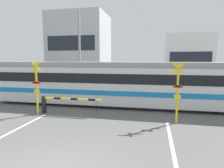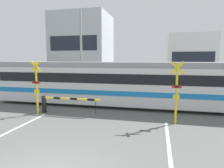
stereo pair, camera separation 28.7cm
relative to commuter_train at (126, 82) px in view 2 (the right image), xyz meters
name	(u,v)px [view 2 (the right image)]	position (x,y,z in m)	size (l,w,h in m)	color
rail_track_near	(112,106)	(-0.81, -0.72, -1.61)	(50.00, 0.10, 0.08)	gray
rail_track_far	(116,102)	(-0.81, 0.72, -1.61)	(50.00, 0.10, 0.08)	gray
commuter_train	(126,82)	(0.00, 0.00, 0.00)	(18.92, 3.05, 3.08)	silver
crossing_barrier_near	(58,102)	(-3.62, -3.04, -0.91)	(3.70, 0.20, 1.04)	black
crossing_barrier_far	(155,90)	(1.99, 3.11, -0.91)	(3.70, 0.20, 1.04)	black
crossing_signal_left	(37,85)	(-4.78, -3.43, 0.11)	(0.68, 0.15, 3.20)	yellow
crossing_signal_right	(177,90)	(3.15, -3.43, 0.11)	(0.68, 0.15, 3.20)	yellow
pedestrian	(121,81)	(-1.60, 7.07, -0.68)	(0.38, 0.22, 1.69)	#23232D
building_left_of_street	(83,48)	(-8.87, 14.60, 3.21)	(7.88, 6.97, 9.72)	#B2B7BC
building_right_of_street	(189,60)	(6.11, 14.60, 1.52)	(5.63, 6.97, 6.35)	white
utility_pole_streetside	(81,51)	(-5.53, 5.61, 2.42)	(0.22, 0.22, 8.13)	gray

